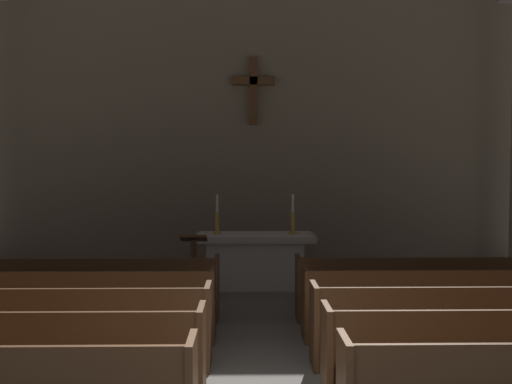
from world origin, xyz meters
name	(u,v)px	position (x,y,z in m)	size (l,w,h in m)	color
pew_left_row_2	(2,357)	(-2.49, 0.99, 0.48)	(3.84, 0.50, 0.95)	brown
pew_left_row_3	(39,327)	(-2.49, 2.02, 0.48)	(3.84, 0.50, 0.95)	brown
pew_left_row_4	(67,305)	(-2.49, 3.05, 0.48)	(3.84, 0.50, 0.95)	brown
pew_left_row_5	(88,289)	(-2.49, 4.08, 0.48)	(3.84, 0.50, 0.95)	brown
pew_right_row_3	(480,325)	(2.49, 2.02, 0.48)	(3.84, 0.50, 0.95)	brown
pew_right_row_4	(450,304)	(2.49, 3.05, 0.48)	(3.84, 0.50, 0.95)	brown
pew_right_row_5	(426,287)	(2.49, 4.08, 0.48)	(3.84, 0.50, 0.95)	brown
altar	(255,259)	(0.00, 6.37, 0.53)	(2.20, 0.90, 1.01)	#BCB7AD
candlestick_left	(217,221)	(-0.70, 6.37, 1.25)	(0.16, 0.16, 0.73)	#B79338
candlestick_right	(293,221)	(0.70, 6.37, 1.25)	(0.16, 0.16, 0.73)	#B79338
apse_with_cross	(253,108)	(0.00, 8.64, 3.53)	(11.91, 0.42, 7.06)	gray
lectern	(194,270)	(-1.03, 5.17, 0.55)	(0.44, 0.36, 1.15)	brown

